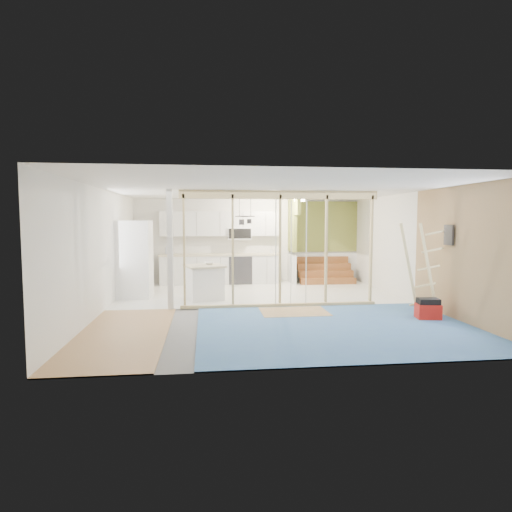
{
  "coord_description": "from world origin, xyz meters",
  "views": [
    {
      "loc": [
        -1.34,
        -9.32,
        1.92
      ],
      "look_at": [
        -0.17,
        0.6,
        1.11
      ],
      "focal_mm": 30.0,
      "sensor_mm": 36.0,
      "label": 1
    }
  ],
  "objects": [
    {
      "name": "stud_frame",
      "position": [
        -0.24,
        -0.0,
        1.59
      ],
      "size": [
        4.66,
        0.14,
        2.6
      ],
      "color": "tan",
      "rests_on": "room"
    },
    {
      "name": "toolbox",
      "position": [
        2.98,
        -1.52,
        0.2
      ],
      "size": [
        0.49,
        0.4,
        0.42
      ],
      "rotation": [
        0.0,
        0.0,
        -0.17
      ],
      "color": "#B61810",
      "rests_on": "room"
    },
    {
      "name": "island",
      "position": [
        -1.37,
        1.1,
        0.43
      ],
      "size": [
        1.08,
        1.08,
        0.86
      ],
      "rotation": [
        0.0,
        0.0,
        0.28
      ],
      "color": "white",
      "rests_on": "room"
    },
    {
      "name": "base_cabinets",
      "position": [
        -1.61,
        3.36,
        0.47
      ],
      "size": [
        4.45,
        2.24,
        0.93
      ],
      "color": "silver",
      "rests_on": "room"
    },
    {
      "name": "electrical_panel",
      "position": [
        3.43,
        -1.4,
        1.65
      ],
      "size": [
        0.04,
        0.3,
        0.4
      ],
      "primitive_type": "cube",
      "color": "#343439",
      "rests_on": "room"
    },
    {
      "name": "soap_bottle_a",
      "position": [
        -2.5,
        3.77,
        1.08
      ],
      "size": [
        0.12,
        0.12,
        0.3
      ],
      "primitive_type": "imported",
      "rotation": [
        0.0,
        0.0,
        0.07
      ],
      "color": "silver",
      "rests_on": "base_cabinets"
    },
    {
      "name": "upper_cabinets",
      "position": [
        -0.84,
        3.82,
        1.82
      ],
      "size": [
        3.6,
        0.41,
        0.85
      ],
      "color": "silver",
      "rests_on": "room"
    },
    {
      "name": "bowl",
      "position": [
        -1.25,
        1.24,
        0.89
      ],
      "size": [
        0.25,
        0.25,
        0.06
      ],
      "primitive_type": "imported",
      "rotation": [
        0.0,
        0.0,
        -0.06
      ],
      "color": "white",
      "rests_on": "island"
    },
    {
      "name": "ceiling_light",
      "position": [
        1.4,
        3.0,
        2.54
      ],
      "size": [
        0.32,
        0.32,
        0.08
      ],
      "primitive_type": "cylinder",
      "color": "#FFEABF",
      "rests_on": "room"
    },
    {
      "name": "sheathing_panel",
      "position": [
        3.48,
        -2.0,
        1.3
      ],
      "size": [
        0.02,
        4.0,
        2.6
      ],
      "primitive_type": "cube",
      "color": "#A48159",
      "rests_on": "room"
    },
    {
      "name": "green_partition",
      "position": [
        2.04,
        3.66,
        0.94
      ],
      "size": [
        2.25,
        1.51,
        2.6
      ],
      "color": "olive",
      "rests_on": "room"
    },
    {
      "name": "fridge",
      "position": [
        -3.11,
        1.57,
        0.97
      ],
      "size": [
        0.86,
        0.83,
        1.94
      ],
      "rotation": [
        0.0,
        0.0,
        -0.03
      ],
      "color": "white",
      "rests_on": "room"
    },
    {
      "name": "room",
      "position": [
        0.0,
        0.0,
        1.3
      ],
      "size": [
        7.01,
        8.01,
        2.61
      ],
      "color": "slate",
      "rests_on": "ground"
    },
    {
      "name": "floor_overlays",
      "position": [
        0.07,
        0.06,
        0.01
      ],
      "size": [
        7.0,
        8.0,
        0.03
      ],
      "color": "silver",
      "rests_on": "room"
    },
    {
      "name": "pot_rack",
      "position": [
        -0.31,
        1.89,
        2.0
      ],
      "size": [
        0.52,
        0.52,
        0.72
      ],
      "color": "black",
      "rests_on": "room"
    },
    {
      "name": "ladder",
      "position": [
        3.01,
        -1.17,
        0.96
      ],
      "size": [
        1.01,
        0.11,
        1.87
      ],
      "rotation": [
        0.0,
        0.0,
        -0.16
      ],
      "color": "#E1CF89",
      "rests_on": "room"
    },
    {
      "name": "soap_bottle_b",
      "position": [
        0.7,
        3.78,
        1.02
      ],
      "size": [
        0.11,
        0.11,
        0.19
      ],
      "primitive_type": "imported",
      "rotation": [
        0.0,
        0.0,
        -0.37
      ],
      "color": "silver",
      "rests_on": "base_cabinets"
    }
  ]
}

